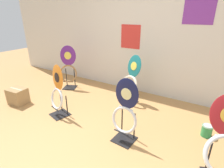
# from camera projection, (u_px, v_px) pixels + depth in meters

# --- Properties ---
(ground_plane) EXTENTS (14.00, 14.00, 0.00)m
(ground_plane) POSITION_uv_depth(u_px,v_px,m) (83.00, 151.00, 2.19)
(ground_plane) COLOR #B7844C
(wall_back) EXTENTS (8.00, 0.07, 2.60)m
(wall_back) POSITION_uv_depth(u_px,v_px,m) (150.00, 30.00, 3.35)
(wall_back) COLOR silver
(wall_back) RESTS_ON ground_plane
(toilet_seat_display_orange_sun) EXTENTS (0.38, 0.34, 0.87)m
(toilet_seat_display_orange_sun) POSITION_uv_depth(u_px,v_px,m) (58.00, 93.00, 2.83)
(toilet_seat_display_orange_sun) COLOR black
(toilet_seat_display_orange_sun) RESTS_ON ground_plane
(toilet_seat_display_navy_moon) EXTENTS (0.37, 0.30, 0.89)m
(toilet_seat_display_navy_moon) POSITION_uv_depth(u_px,v_px,m) (125.00, 113.00, 2.23)
(toilet_seat_display_navy_moon) COLOR black
(toilet_seat_display_navy_moon) RESTS_ON ground_plane
(toilet_seat_display_purple_note) EXTENTS (0.43, 0.37, 0.96)m
(toilet_seat_display_purple_note) POSITION_uv_depth(u_px,v_px,m) (68.00, 68.00, 3.89)
(toilet_seat_display_purple_note) COLOR black
(toilet_seat_display_purple_note) RESTS_ON ground_plane
(toilet_seat_display_teal_sax) EXTENTS (0.46, 0.41, 0.91)m
(toilet_seat_display_teal_sax) POSITION_uv_depth(u_px,v_px,m) (130.00, 81.00, 3.28)
(toilet_seat_display_teal_sax) COLOR black
(toilet_seat_display_teal_sax) RESTS_ON ground_plane
(paint_can) EXTENTS (0.14, 0.14, 0.17)m
(paint_can) POSITION_uv_depth(u_px,v_px,m) (207.00, 130.00, 2.43)
(paint_can) COLOR #2D8E4C
(paint_can) RESTS_ON ground_plane
(storage_box) EXTENTS (0.35, 0.29, 0.30)m
(storage_box) POSITION_uv_depth(u_px,v_px,m) (18.00, 96.00, 3.31)
(storage_box) COLOR #A37F51
(storage_box) RESTS_ON ground_plane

